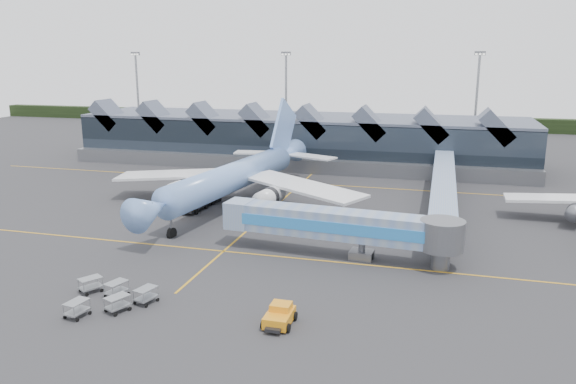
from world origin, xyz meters
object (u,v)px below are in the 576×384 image
(main_airliner, at_px, (238,175))
(pushback_tug, at_px, (279,316))
(fuel_truck, at_px, (198,198))
(jet_bridge, at_px, (351,227))

(main_airliner, xyz_separation_m, pushback_tug, (16.65, -35.23, -3.63))
(main_airliner, relative_size, fuel_truck, 5.37)
(pushback_tug, bearing_deg, main_airliner, 115.28)
(jet_bridge, height_order, fuel_truck, jet_bridge)
(jet_bridge, relative_size, pushback_tug, 7.09)
(main_airliner, height_order, fuel_truck, main_airliner)
(jet_bridge, xyz_separation_m, fuel_truck, (-24.33, 14.24, -1.88))
(main_airliner, bearing_deg, fuel_truck, -132.06)
(jet_bridge, relative_size, fuel_truck, 3.07)
(main_airliner, bearing_deg, pushback_tug, -56.93)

